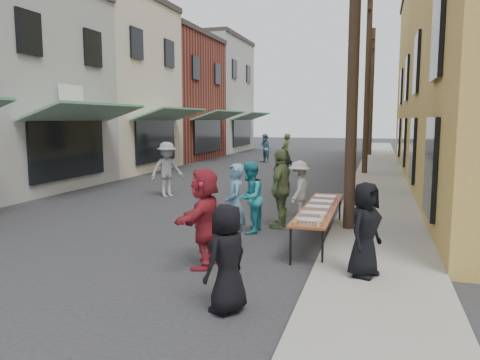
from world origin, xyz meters
The scene contains 27 objects.
ground centered at (0.00, 0.00, 0.00)m, with size 120.00×120.00×0.00m, color #28282B.
sidewalk centered at (5.00, 15.00, 0.05)m, with size 2.20×60.00×0.10m, color gray.
storefront_row centered at (-10.00, 14.96, 4.12)m, with size 8.00×37.00×9.00m.
utility_pole_near centered at (4.30, 3.00, 4.50)m, with size 0.26×0.26×9.00m, color #2D2116.
utility_pole_mid centered at (4.30, 15.00, 4.50)m, with size 0.26×0.26×9.00m, color #2D2116.
utility_pole_far centered at (4.30, 27.00, 4.50)m, with size 0.26×0.26×9.00m, color #2D2116.
serving_table centered at (3.73, 1.99, 0.71)m, with size 0.70×4.00×0.75m.
catering_tray_sausage centered at (3.73, 0.34, 0.79)m, with size 0.50×0.33×0.08m, color maroon.
catering_tray_foil_b centered at (3.73, 0.99, 0.79)m, with size 0.50×0.33×0.08m, color #B2B2B7.
catering_tray_buns centered at (3.73, 1.69, 0.79)m, with size 0.50×0.33×0.08m, color tan.
catering_tray_foil_d centered at (3.73, 2.39, 0.79)m, with size 0.50×0.33×0.08m, color #B2B2B7.
catering_tray_buns_end centered at (3.73, 3.09, 0.79)m, with size 0.50×0.33×0.08m, color tan.
condiment_jar_a centered at (3.51, 0.04, 0.79)m, with size 0.07×0.07×0.08m, color #A57F26.
condiment_jar_b centered at (3.51, 0.14, 0.79)m, with size 0.07×0.07×0.08m, color #A57F26.
condiment_jar_c centered at (3.51, 0.24, 0.79)m, with size 0.07×0.07×0.08m, color #A57F26.
cup_stack centered at (3.93, 0.09, 0.81)m, with size 0.08×0.08×0.12m, color tan.
guest_front_a centered at (2.98, -2.20, 0.76)m, with size 0.74×0.48×1.52m, color black.
guest_front_b centered at (2.07, 1.11, 0.87)m, with size 0.64×0.42×1.74m, color teal.
guest_front_c centered at (2.07, 2.28, 0.84)m, with size 0.82×0.64×1.68m, color teal.
guest_front_d centered at (2.93, 4.07, 0.79)m, with size 1.02×0.58×1.57m, color silver.
guest_front_e centered at (2.65, 3.04, 0.97)m, with size 1.14×0.47×1.94m, color #5B6C3F.
guest_queue_back centered at (1.96, -0.40, 0.90)m, with size 1.67×0.53×1.80m, color maroon.
server centered at (4.75, -0.43, 0.88)m, with size 0.76×0.50×1.56m, color black.
passerby_left centered at (-2.03, 6.48, 0.94)m, with size 1.22×0.70×1.88m, color gray.
passerby_mid centered at (1.60, 8.99, 0.76)m, with size 0.89×0.37×1.52m, color black.
passerby_right centered at (0.12, 16.76, 0.95)m, with size 0.69×0.45×1.89m, color #485330.
passerby_far centered at (-1.75, 19.78, 0.88)m, with size 0.86×0.67×1.77m, color teal.
Camera 1 is at (4.92, -8.11, 2.66)m, focal length 35.00 mm.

